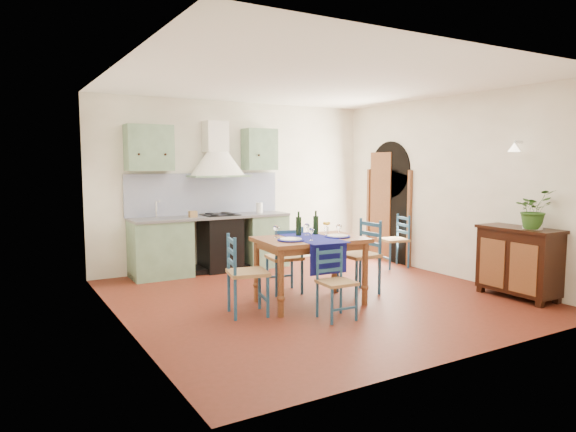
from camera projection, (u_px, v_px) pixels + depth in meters
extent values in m
plane|color=#4C1C10|center=(316.00, 296.00, 6.84)|extent=(5.00, 5.00, 0.00)
cube|color=white|center=(237.00, 184.00, 8.84)|extent=(5.00, 0.04, 2.80)
cube|color=gray|center=(161.00, 249.00, 7.95)|extent=(0.90, 0.60, 0.88)
cube|color=gray|center=(263.00, 240.00, 8.85)|extent=(0.70, 0.60, 0.88)
cube|color=black|center=(220.00, 244.00, 8.45)|extent=(0.60, 0.58, 0.88)
cube|color=slate|center=(211.00, 217.00, 8.33)|extent=(2.60, 0.64, 0.04)
cube|color=silver|center=(160.00, 220.00, 7.90)|extent=(0.45, 0.40, 0.03)
cylinder|color=silver|center=(156.00, 209.00, 8.04)|extent=(0.02, 0.02, 0.26)
cube|color=black|center=(220.00, 215.00, 8.40)|extent=(0.55, 0.48, 0.02)
cube|color=black|center=(211.00, 268.00, 8.46)|extent=(2.60, 0.50, 0.08)
cube|color=#091755|center=(205.00, 194.00, 8.52)|extent=(2.65, 0.05, 0.68)
cube|color=gray|center=(149.00, 148.00, 7.84)|extent=(0.70, 0.34, 0.70)
cube|color=gray|center=(259.00, 149.00, 8.80)|extent=(0.55, 0.34, 0.70)
cone|color=silver|center=(218.00, 164.00, 8.36)|extent=(0.96, 0.96, 0.40)
cube|color=silver|center=(215.00, 137.00, 8.39)|extent=(0.36, 0.30, 0.50)
cube|color=white|center=(451.00, 187.00, 7.95)|extent=(0.04, 5.00, 2.80)
cube|color=black|center=(389.00, 216.00, 9.21)|extent=(0.03, 1.00, 1.65)
cylinder|color=black|center=(390.00, 170.00, 9.12)|extent=(0.03, 1.00, 1.00)
cube|color=brown|center=(409.00, 219.00, 8.73)|extent=(0.06, 0.06, 1.65)
cube|color=brown|center=(369.00, 213.00, 9.66)|extent=(0.06, 0.06, 1.65)
cube|color=brown|center=(380.00, 206.00, 9.37)|extent=(0.04, 0.55, 1.96)
cylinder|color=silver|center=(519.00, 142.00, 6.83)|extent=(0.15, 0.04, 0.04)
cone|color=#FFEDC6|center=(514.00, 147.00, 6.79)|extent=(0.16, 0.16, 0.12)
cube|color=white|center=(121.00, 198.00, 5.44)|extent=(0.04, 5.00, 2.80)
cube|color=white|center=(318.00, 82.00, 6.55)|extent=(5.00, 5.00, 0.01)
cube|color=brown|center=(310.00, 240.00, 6.43)|extent=(1.38, 0.97, 0.05)
cube|color=brown|center=(310.00, 245.00, 6.43)|extent=(1.24, 0.83, 0.08)
cylinder|color=brown|center=(281.00, 284.00, 5.89)|extent=(0.08, 0.08, 0.78)
cylinder|color=brown|center=(257.00, 272.00, 6.54)|extent=(0.08, 0.08, 0.78)
cylinder|color=brown|center=(365.00, 274.00, 6.40)|extent=(0.08, 0.08, 0.78)
cylinder|color=brown|center=(335.00, 264.00, 7.05)|extent=(0.08, 0.08, 0.78)
cube|color=navy|center=(313.00, 238.00, 6.38)|extent=(0.57, 1.02, 0.01)
cube|color=navy|center=(329.00, 258.00, 6.04)|extent=(0.49, 0.05, 0.38)
cylinder|color=navy|center=(291.00, 240.00, 6.18)|extent=(0.33, 0.33, 0.01)
cylinder|color=white|center=(291.00, 239.00, 6.18)|extent=(0.26, 0.26, 0.01)
cylinder|color=navy|center=(338.00, 236.00, 6.47)|extent=(0.33, 0.33, 0.01)
cylinder|color=white|center=(338.00, 236.00, 6.47)|extent=(0.26, 0.26, 0.01)
cylinder|color=black|center=(299.00, 224.00, 6.58)|extent=(0.07, 0.07, 0.32)
cylinder|color=black|center=(316.00, 223.00, 6.69)|extent=(0.07, 0.07, 0.32)
cylinder|color=white|center=(327.00, 230.00, 6.71)|extent=(0.05, 0.05, 0.10)
sphere|color=yellow|center=(327.00, 223.00, 6.70)|extent=(0.10, 0.10, 0.10)
cylinder|color=navy|center=(332.00, 307.00, 5.62)|extent=(0.03, 0.03, 0.41)
cylinder|color=navy|center=(317.00, 283.00, 5.89)|extent=(0.03, 0.03, 0.80)
cylinder|color=navy|center=(356.00, 303.00, 5.76)|extent=(0.03, 0.03, 0.41)
cylinder|color=navy|center=(341.00, 280.00, 6.03)|extent=(0.03, 0.03, 0.80)
cube|color=#A68350|center=(337.00, 282.00, 5.81)|extent=(0.40, 0.40, 0.04)
cube|color=navy|center=(329.00, 270.00, 5.94)|extent=(0.34, 0.04, 0.04)
cube|color=navy|center=(330.00, 261.00, 5.93)|extent=(0.34, 0.04, 0.04)
cube|color=navy|center=(330.00, 252.00, 5.92)|extent=(0.34, 0.04, 0.04)
cube|color=navy|center=(344.00, 309.00, 5.70)|extent=(0.32, 0.05, 0.02)
cylinder|color=navy|center=(292.00, 272.00, 7.26)|extent=(0.04, 0.04, 0.47)
cylinder|color=navy|center=(302.00, 261.00, 6.90)|extent=(0.04, 0.04, 0.92)
cylinder|color=navy|center=(267.00, 274.00, 7.13)|extent=(0.04, 0.04, 0.47)
cylinder|color=navy|center=(276.00, 263.00, 6.76)|extent=(0.04, 0.04, 0.92)
cube|color=#A68350|center=(284.00, 257.00, 7.00)|extent=(0.49, 0.49, 0.04)
cube|color=navy|center=(289.00, 250.00, 6.82)|extent=(0.39, 0.09, 0.05)
cube|color=navy|center=(289.00, 241.00, 6.80)|extent=(0.39, 0.09, 0.05)
cube|color=navy|center=(289.00, 232.00, 6.79)|extent=(0.39, 0.09, 0.05)
cube|color=navy|center=(280.00, 276.00, 7.20)|extent=(0.37, 0.09, 0.03)
cylinder|color=navy|center=(268.00, 297.00, 5.88)|extent=(0.04, 0.04, 0.48)
cylinder|color=navy|center=(235.00, 280.00, 5.74)|extent=(0.04, 0.04, 0.95)
cylinder|color=navy|center=(260.00, 289.00, 6.24)|extent=(0.04, 0.04, 0.48)
cylinder|color=navy|center=(229.00, 273.00, 6.10)|extent=(0.04, 0.04, 0.95)
cube|color=#A68350|center=(248.00, 273.00, 5.98)|extent=(0.53, 0.53, 0.04)
cube|color=navy|center=(232.00, 263.00, 5.90)|extent=(0.11, 0.40, 0.05)
cube|color=navy|center=(231.00, 252.00, 5.89)|extent=(0.11, 0.40, 0.05)
cube|color=navy|center=(231.00, 241.00, 5.88)|extent=(0.11, 0.40, 0.05)
cube|color=navy|center=(264.00, 297.00, 6.06)|extent=(0.11, 0.38, 0.03)
cylinder|color=navy|center=(338.00, 274.00, 7.05)|extent=(0.04, 0.04, 0.51)
cylinder|color=navy|center=(360.00, 253.00, 7.24)|extent=(0.04, 0.04, 1.00)
cylinder|color=navy|center=(356.00, 279.00, 6.71)|extent=(0.04, 0.04, 0.51)
cylinder|color=navy|center=(380.00, 258.00, 6.90)|extent=(0.04, 0.04, 1.00)
cube|color=#A68350|center=(359.00, 255.00, 6.96)|extent=(0.48, 0.48, 0.04)
cube|color=navy|center=(370.00, 243.00, 7.05)|extent=(0.04, 0.42, 0.05)
cube|color=navy|center=(370.00, 234.00, 7.03)|extent=(0.04, 0.42, 0.05)
cube|color=navy|center=(370.00, 224.00, 7.02)|extent=(0.04, 0.42, 0.05)
cube|color=navy|center=(347.00, 280.00, 6.89)|extent=(0.05, 0.40, 0.03)
cylinder|color=navy|center=(379.00, 253.00, 8.84)|extent=(0.04, 0.04, 0.46)
cylinder|color=navy|center=(397.00, 239.00, 8.94)|extent=(0.04, 0.04, 0.89)
cylinder|color=navy|center=(390.00, 256.00, 8.51)|extent=(0.04, 0.04, 0.46)
cylinder|color=navy|center=(409.00, 242.00, 8.61)|extent=(0.04, 0.04, 0.89)
cube|color=#A68350|center=(394.00, 240.00, 8.71)|extent=(0.49, 0.49, 0.04)
cube|color=navy|center=(403.00, 232.00, 8.76)|extent=(0.09, 0.38, 0.04)
cube|color=navy|center=(403.00, 225.00, 8.74)|extent=(0.09, 0.38, 0.04)
cube|color=navy|center=(403.00, 218.00, 8.73)|extent=(0.09, 0.38, 0.04)
cube|color=navy|center=(384.00, 257.00, 8.68)|extent=(0.09, 0.36, 0.02)
cube|color=black|center=(519.00, 261.00, 6.74)|extent=(0.45, 1.00, 0.82)
cube|color=black|center=(520.00, 229.00, 6.69)|extent=(0.50, 1.05, 0.04)
cube|color=brown|center=(523.00, 269.00, 6.43)|extent=(0.02, 0.38, 0.63)
cube|color=brown|center=(492.00, 263.00, 6.82)|extent=(0.02, 0.38, 0.63)
cube|color=black|center=(540.00, 304.00, 6.32)|extent=(0.08, 0.08, 0.08)
cube|color=black|center=(481.00, 289.00, 7.07)|extent=(0.08, 0.08, 0.08)
cube|color=black|center=(557.00, 300.00, 6.50)|extent=(0.08, 0.08, 0.08)
cube|color=black|center=(497.00, 286.00, 7.25)|extent=(0.08, 0.08, 0.08)
imported|color=#2C571D|center=(533.00, 209.00, 6.51)|extent=(0.49, 0.44, 0.50)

